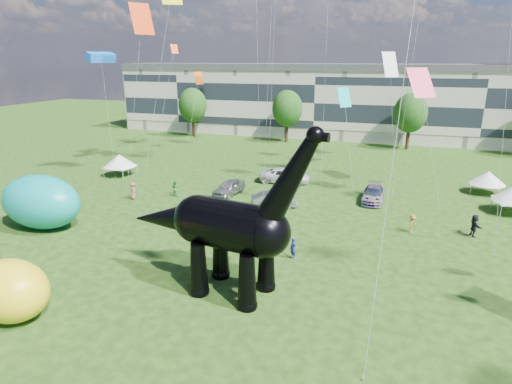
% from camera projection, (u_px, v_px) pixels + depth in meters
% --- Properties ---
extents(ground, '(220.00, 220.00, 0.00)m').
position_uv_depth(ground, '(255.00, 325.00, 23.41)').
color(ground, '#16330C').
rests_on(ground, ground).
extents(terrace_row, '(78.00, 11.00, 12.00)m').
position_uv_depth(terrace_row, '(320.00, 103.00, 80.18)').
color(terrace_row, beige).
rests_on(terrace_row, ground).
extents(tree_far_left, '(5.20, 5.20, 9.44)m').
position_uv_depth(tree_far_left, '(192.00, 102.00, 78.61)').
color(tree_far_left, '#382314').
rests_on(tree_far_left, ground).
extents(tree_mid_left, '(5.20, 5.20, 9.44)m').
position_uv_depth(tree_mid_left, '(287.00, 106.00, 73.16)').
color(tree_mid_left, '#382314').
rests_on(tree_mid_left, ground).
extents(tree_mid_right, '(5.20, 5.20, 9.44)m').
position_uv_depth(tree_mid_right, '(411.00, 110.00, 67.10)').
color(tree_mid_right, '#382314').
rests_on(tree_mid_right, ground).
extents(dinosaur_sculpture, '(13.67, 4.60, 11.12)m').
position_uv_depth(dinosaur_sculpture, '(224.00, 227.00, 25.84)').
color(dinosaur_sculpture, black).
rests_on(dinosaur_sculpture, ground).
extents(car_silver, '(2.57, 4.89, 1.59)m').
position_uv_depth(car_silver, '(229.00, 188.00, 45.61)').
color(car_silver, '#A8A8AD').
rests_on(car_silver, ground).
extents(car_grey, '(4.71, 3.08, 1.47)m').
position_uv_depth(car_grey, '(274.00, 200.00, 41.84)').
color(car_grey, gray).
rests_on(car_grey, ground).
extents(car_white, '(6.17, 3.37, 1.64)m').
position_uv_depth(car_white, '(285.00, 176.00, 50.19)').
color(car_white, silver).
rests_on(car_white, ground).
extents(car_dark, '(2.13, 5.13, 1.48)m').
position_uv_depth(car_dark, '(373.00, 194.00, 43.47)').
color(car_dark, '#595960').
rests_on(car_dark, ground).
extents(gazebo_far, '(4.42, 4.42, 2.50)m').
position_uv_depth(gazebo_far, '(488.00, 178.00, 45.70)').
color(gazebo_far, silver).
rests_on(gazebo_far, ground).
extents(gazebo_left, '(4.00, 4.00, 2.70)m').
position_uv_depth(gazebo_left, '(120.00, 161.00, 52.78)').
color(gazebo_left, silver).
rests_on(gazebo_left, ground).
extents(inflatable_teal, '(7.59, 4.90, 4.64)m').
position_uv_depth(inflatable_teal, '(41.00, 202.00, 36.28)').
color(inflatable_teal, '#0C928D').
rests_on(inflatable_teal, ground).
extents(inflatable_yellow, '(4.59, 3.55, 3.51)m').
position_uv_depth(inflatable_yellow, '(10.00, 291.00, 23.47)').
color(inflatable_yellow, yellow).
rests_on(inflatable_yellow, ground).
extents(visitors, '(51.06, 41.10, 1.88)m').
position_uv_depth(visitors, '(293.00, 216.00, 37.17)').
color(visitors, '#955D4A').
rests_on(visitors, ground).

